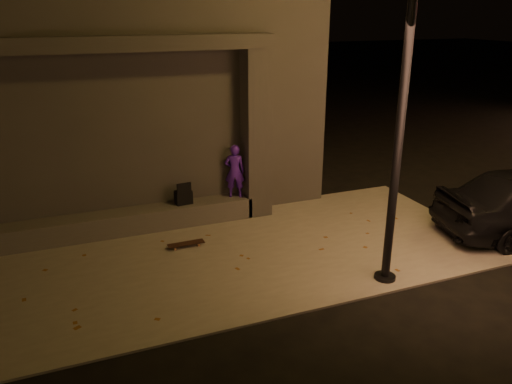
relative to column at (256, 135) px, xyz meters
name	(u,v)px	position (x,y,z in m)	size (l,w,h in m)	color
ground	(242,320)	(-1.70, -3.75, -1.84)	(120.00, 120.00, 0.00)	black
sidewalk	(205,260)	(-1.70, -1.75, -1.82)	(11.00, 4.40, 0.04)	slate
building	(109,88)	(-2.70, 2.74, 0.77)	(9.00, 5.10, 5.22)	#3D3A37
ledge	(110,224)	(-3.20, 0.00, -1.58)	(6.00, 0.55, 0.45)	#514F4A
column	(256,135)	(0.00, 0.00, 0.00)	(0.55, 0.55, 3.60)	#3D3A37
canopy	(146,43)	(-2.20, 0.05, 1.94)	(5.00, 0.70, 0.28)	#3D3A37
skateboarder	(235,171)	(-0.50, 0.00, -0.76)	(0.43, 0.28, 1.18)	#4A1BB5
backpack	(183,196)	(-1.65, 0.00, -1.18)	(0.37, 0.26, 0.49)	black
skateboard	(186,244)	(-1.90, -1.14, -1.74)	(0.71, 0.19, 0.08)	black
street_lamp_0	(409,35)	(0.97, -3.56, 2.18)	(0.36, 0.36, 7.08)	black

